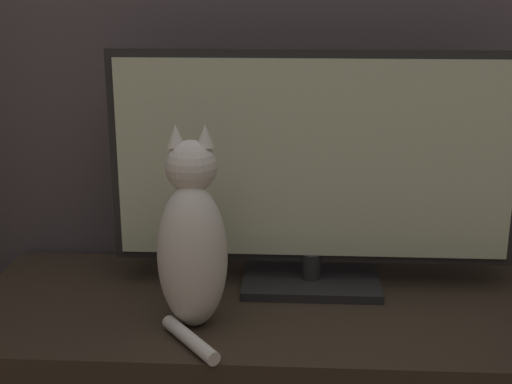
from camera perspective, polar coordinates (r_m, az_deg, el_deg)
tv at (r=1.58m, az=4.63°, el=1.81°), size 0.90×0.19×0.54m
cat at (r=1.43m, az=-5.12°, el=-4.03°), size 0.15×0.25×0.41m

